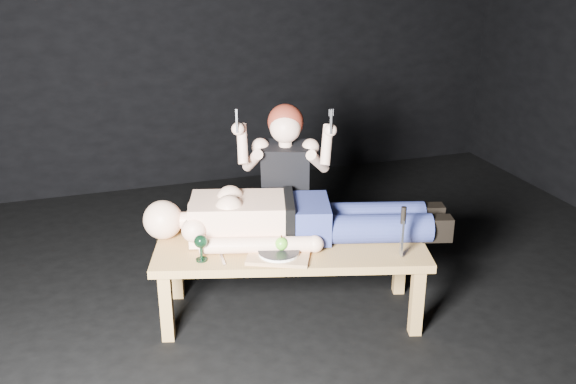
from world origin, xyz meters
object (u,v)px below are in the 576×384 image
object	(u,v)px
lying_man	(299,213)
table	(291,280)
goblet	(201,248)
serving_tray	(279,255)
carving_knife	(402,232)
kneeling_woman	(286,189)

from	to	relation	value
lying_man	table	bearing A→B (deg)	-113.90
goblet	table	bearing A→B (deg)	3.69
serving_tray	carving_knife	bearing A→B (deg)	-18.01
table	goblet	size ratio (longest dim) A/B	10.20
table	serving_tray	size ratio (longest dim) A/B	4.58
table	goblet	distance (m)	0.59
lying_man	goblet	distance (m)	0.61
serving_tray	goblet	xyz separation A→B (m)	(-0.40, 0.09, 0.06)
serving_tray	carving_knife	xyz separation A→B (m)	(0.63, -0.20, 0.14)
serving_tray	goblet	world-z (taller)	goblet
lying_man	goblet	world-z (taller)	lying_man
goblet	kneeling_woman	bearing A→B (deg)	38.35
table	goblet	world-z (taller)	goblet
goblet	carving_knife	distance (m)	1.07
lying_man	carving_knife	distance (m)	0.61
table	serving_tray	xyz separation A→B (m)	(-0.11, -0.12, 0.24)
kneeling_woman	table	bearing A→B (deg)	-84.50
kneeling_woman	carving_knife	xyz separation A→B (m)	(0.39, -0.80, -0.00)
goblet	carving_knife	bearing A→B (deg)	-15.95
table	goblet	xyz separation A→B (m)	(-0.51, -0.03, 0.30)
goblet	serving_tray	bearing A→B (deg)	-12.67
table	goblet	bearing A→B (deg)	-160.68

